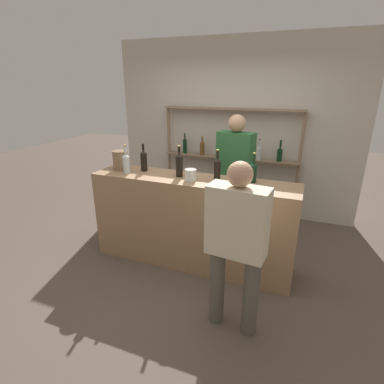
{
  "coord_description": "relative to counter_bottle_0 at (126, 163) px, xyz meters",
  "views": [
    {
      "loc": [
        1.18,
        -3.02,
        2.1
      ],
      "look_at": [
        0.0,
        0.0,
        0.92
      ],
      "focal_mm": 28.0,
      "sensor_mm": 36.0,
      "label": 1
    }
  ],
  "objects": [
    {
      "name": "server_behind_counter",
      "position": [
        1.1,
        0.94,
        -0.21
      ],
      "size": [
        0.52,
        0.31,
        1.73
      ],
      "rotation": [
        0.0,
        0.0,
        -1.79
      ],
      "color": "black",
      "rests_on": "ground_plane"
    },
    {
      "name": "back_shelf",
      "position": [
        0.81,
        1.76,
        -0.06
      ],
      "size": [
        2.23,
        0.18,
        1.74
      ],
      "color": "#897056",
      "rests_on": "ground_plane"
    },
    {
      "name": "customer_right",
      "position": [
        1.53,
        -0.77,
        -0.32
      ],
      "size": [
        0.51,
        0.26,
        1.55
      ],
      "rotation": [
        0.0,
        0.0,
        1.47
      ],
      "color": "#575347",
      "rests_on": "ground_plane"
    },
    {
      "name": "counter_bottle_3",
      "position": [
        1.47,
        0.2,
        -0.01
      ],
      "size": [
        0.08,
        0.08,
        0.33
      ],
      "color": "black",
      "rests_on": "bar_counter"
    },
    {
      "name": "counter_bottle_4",
      "position": [
        1.09,
        0.13,
        0.0
      ],
      "size": [
        0.07,
        0.07,
        0.35
      ],
      "color": "black",
      "rests_on": "bar_counter"
    },
    {
      "name": "counter_bottle_2",
      "position": [
        0.64,
        0.1,
        0.02
      ],
      "size": [
        0.08,
        0.08,
        0.36
      ],
      "color": "black",
      "rests_on": "bar_counter"
    },
    {
      "name": "counter_bottle_0",
      "position": [
        0.0,
        0.0,
        0.0
      ],
      "size": [
        0.08,
        0.08,
        0.35
      ],
      "color": "silver",
      "rests_on": "bar_counter"
    },
    {
      "name": "bar_counter",
      "position": [
        0.81,
        0.08,
        -0.67
      ],
      "size": [
        2.39,
        0.53,
        1.09
      ],
      "primitive_type": "cube",
      "color": "#997551",
      "rests_on": "ground_plane"
    },
    {
      "name": "back_wall",
      "position": [
        0.81,
        1.94,
        0.18
      ],
      "size": [
        3.99,
        0.12,
        2.8
      ],
      "primitive_type": "cube",
      "color": "beige",
      "rests_on": "ground_plane"
    },
    {
      "name": "cork_jar",
      "position": [
        0.82,
        0.01,
        -0.07
      ],
      "size": [
        0.13,
        0.13,
        0.13
      ],
      "color": "silver",
      "rests_on": "bar_counter"
    },
    {
      "name": "ground_plane",
      "position": [
        0.81,
        0.08,
        -1.22
      ],
      "size": [
        16.0,
        16.0,
        0.0
      ],
      "primitive_type": "plane",
      "color": "brown"
    },
    {
      "name": "ice_bucket",
      "position": [
        -0.16,
        0.12,
        -0.01
      ],
      "size": [
        0.19,
        0.19,
        0.24
      ],
      "color": "#846647",
      "rests_on": "bar_counter"
    },
    {
      "name": "counter_bottle_1",
      "position": [
        0.14,
        0.17,
        0.01
      ],
      "size": [
        0.08,
        0.08,
        0.34
      ],
      "color": "black",
      "rests_on": "bar_counter"
    }
  ]
}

